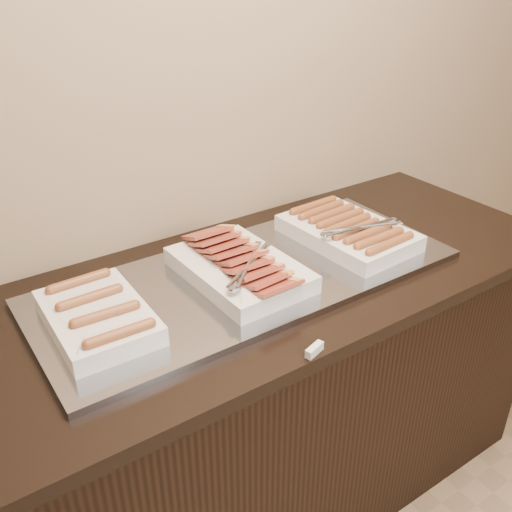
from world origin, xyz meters
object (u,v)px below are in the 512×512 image
at_px(dish_left, 98,316).
at_px(dish_right, 348,231).
at_px(dish_center, 240,267).
at_px(counter, 243,402).
at_px(warming_tray, 249,277).

relative_size(dish_left, dish_right, 0.81).
relative_size(dish_center, dish_right, 1.00).
bearing_deg(dish_right, dish_left, 176.48).
xyz_separation_m(counter, warming_tray, (0.03, 0.00, 0.46)).
relative_size(counter, dish_right, 5.02).
bearing_deg(warming_tray, dish_center, -174.36).
bearing_deg(counter, dish_left, 180.00).
distance_m(warming_tray, dish_center, 0.06).
height_order(counter, warming_tray, warming_tray).
height_order(dish_left, dish_center, dish_center).
bearing_deg(dish_right, counter, 176.24).
height_order(dish_center, dish_right, dish_center).
bearing_deg(counter, dish_right, -0.48).
bearing_deg(dish_left, warming_tray, 1.23).
height_order(warming_tray, dish_right, dish_right).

